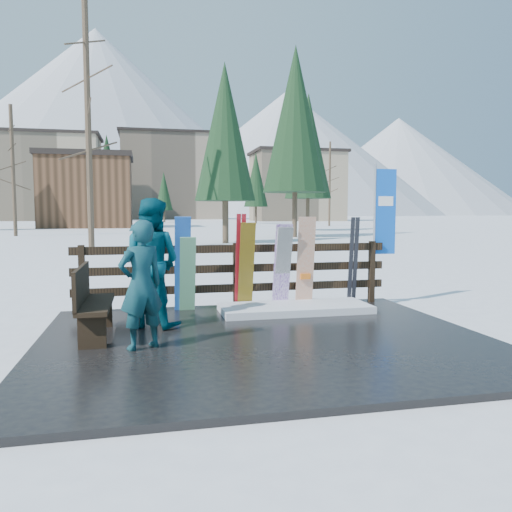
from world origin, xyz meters
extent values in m
plane|color=white|center=(0.00, 0.00, 0.00)|extent=(700.00, 700.00, 0.00)
cube|color=black|center=(0.00, 0.00, 0.04)|extent=(6.00, 5.00, 0.08)
cube|color=black|center=(-2.60, 2.20, 0.66)|extent=(0.10, 0.10, 1.15)
cube|color=black|center=(-1.30, 2.20, 0.66)|extent=(0.10, 0.10, 1.15)
cube|color=black|center=(0.00, 2.20, 0.66)|extent=(0.10, 0.10, 1.15)
cube|color=black|center=(1.30, 2.20, 0.66)|extent=(0.10, 0.10, 1.15)
cube|color=black|center=(2.60, 2.20, 0.66)|extent=(0.10, 0.10, 1.15)
cube|color=black|center=(0.00, 2.20, 0.43)|extent=(5.60, 0.05, 0.14)
cube|color=black|center=(0.00, 2.20, 0.78)|extent=(5.60, 0.05, 0.14)
cube|color=black|center=(0.00, 2.20, 1.13)|extent=(5.60, 0.05, 0.14)
cube|color=white|center=(0.91, 1.60, 0.14)|extent=(2.54, 1.00, 0.12)
cube|color=black|center=(-2.23, 0.52, 0.53)|extent=(0.40, 1.50, 0.06)
cube|color=black|center=(-2.23, -0.08, 0.30)|extent=(0.34, 0.06, 0.45)
cube|color=black|center=(-2.23, 1.12, 0.30)|extent=(0.34, 0.06, 0.45)
cube|color=black|center=(-2.41, 0.52, 0.80)|extent=(0.05, 1.50, 0.50)
cube|color=blue|center=(-0.96, 1.98, 0.89)|extent=(0.26, 0.43, 1.62)
cube|color=silver|center=(-0.87, 1.98, 0.72)|extent=(0.26, 0.39, 1.28)
cube|color=gold|center=(0.14, 1.98, 0.84)|extent=(0.26, 0.38, 1.52)
cube|color=white|center=(0.78, 1.98, 0.82)|extent=(0.30, 0.32, 1.49)
cube|color=black|center=(0.80, 1.98, 0.80)|extent=(0.27, 0.38, 1.44)
cube|color=silver|center=(1.22, 1.98, 0.89)|extent=(0.31, 0.21, 1.61)
cube|color=maroon|center=(0.00, 2.05, 0.91)|extent=(0.07, 0.26, 1.67)
cube|color=maroon|center=(0.09, 2.05, 0.91)|extent=(0.07, 0.26, 1.67)
cube|color=black|center=(2.11, 2.05, 0.88)|extent=(0.08, 0.16, 1.60)
cube|color=black|center=(2.20, 2.05, 0.88)|extent=(0.08, 0.16, 1.60)
cylinder|color=silver|center=(2.66, 2.25, 1.38)|extent=(0.04, 0.04, 2.60)
cube|color=blue|center=(2.88, 2.25, 1.78)|extent=(0.42, 0.02, 1.60)
imported|color=#145952|center=(-1.63, -0.19, 0.88)|extent=(0.69, 0.60, 1.60)
imported|color=#06485A|center=(-1.49, 1.03, 1.03)|extent=(1.16, 1.08, 1.90)
cube|color=tan|center=(-22.00, 110.00, 9.00)|extent=(22.00, 14.00, 18.00)
cube|color=black|center=(-22.00, 110.00, 18.30)|extent=(23.10, 14.70, 0.60)
cube|color=gray|center=(6.00, 130.00, 11.00)|extent=(26.00, 16.00, 22.00)
cube|color=black|center=(6.00, 130.00, 22.30)|extent=(27.30, 16.80, 0.60)
cube|color=tan|center=(30.00, 95.00, 7.00)|extent=(18.00, 12.00, 14.00)
cube|color=black|center=(30.00, 95.00, 14.30)|extent=(18.90, 12.60, 0.60)
cube|color=brown|center=(-8.00, 55.00, 4.00)|extent=(10.00, 8.00, 8.00)
cube|color=black|center=(-8.00, 55.00, 8.30)|extent=(10.50, 8.40, 0.60)
cylinder|color=#382B1E|center=(-4.00, 18.00, 5.76)|extent=(0.28, 0.28, 11.53)
cone|color=black|center=(3.00, 22.00, 4.86)|extent=(3.50, 3.50, 9.73)
cone|color=black|center=(9.00, 28.00, 6.42)|extent=(4.62, 4.62, 12.83)
cylinder|color=#382B1E|center=(-11.00, 34.00, 4.85)|extent=(0.28, 0.28, 9.69)
cone|color=black|center=(14.00, 40.00, 6.26)|extent=(4.51, 4.51, 12.52)
cylinder|color=#382B1E|center=(22.00, 55.00, 5.43)|extent=(0.28, 0.28, 10.86)
cone|color=black|center=(-6.00, 60.00, 5.51)|extent=(3.97, 3.97, 11.03)
cone|color=black|center=(16.00, 72.00, 5.38)|extent=(3.87, 3.87, 10.76)
cone|color=black|center=(2.00, 85.00, 4.29)|extent=(3.09, 3.09, 8.58)
cone|color=white|center=(-30.00, 340.00, 60.00)|extent=(260.00, 260.00, 120.00)
cone|color=white|center=(90.00, 310.00, 40.00)|extent=(200.00, 200.00, 80.00)
cone|color=white|center=(180.00, 330.00, 35.00)|extent=(180.00, 180.00, 70.00)
camera|label=1|loc=(-1.58, -6.44, 1.77)|focal=35.00mm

